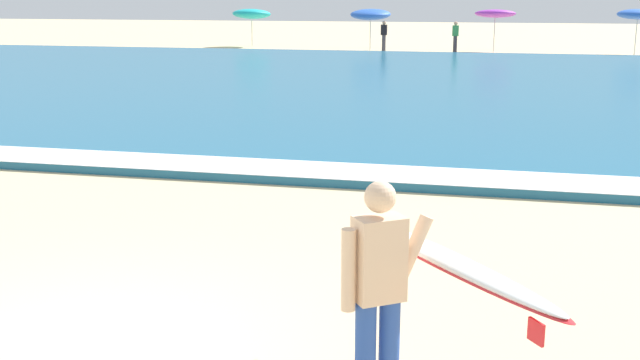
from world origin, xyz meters
The scene contains 10 objects.
ground_plane centered at (0.00, 0.00, 0.00)m, with size 160.00×160.00×0.00m, color beige.
sea centered at (0.00, 20.14, 0.07)m, with size 120.00×28.00×0.14m, color #1E6084.
surf_foam centered at (0.00, 6.74, 0.15)m, with size 120.00×1.22×0.01m, color white.
surfer_with_board centered at (2.75, -0.21, 1.03)m, with size 1.86×2.48×1.73m.
beach_umbrella_0 centered at (-10.81, 37.95, 1.84)m, with size 2.19×2.22×2.20m.
beach_umbrella_1 centered at (-3.67, 36.44, 1.89)m, with size 2.16×2.19×2.23m.
beach_umbrella_2 centered at (2.82, 36.91, 1.96)m, with size 2.11×2.14×2.24m.
beach_umbrella_3 centered at (9.69, 36.24, 1.98)m, with size 1.98×1.98×2.24m.
beachgoer_near_row_left centered at (0.88, 35.81, 0.84)m, with size 0.32×0.20×1.58m.
beachgoer_near_row_mid centered at (-2.86, 36.00, 0.84)m, with size 0.32×0.20×1.58m.
Camera 1 is at (3.31, -5.38, 2.95)m, focal length 43.65 mm.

